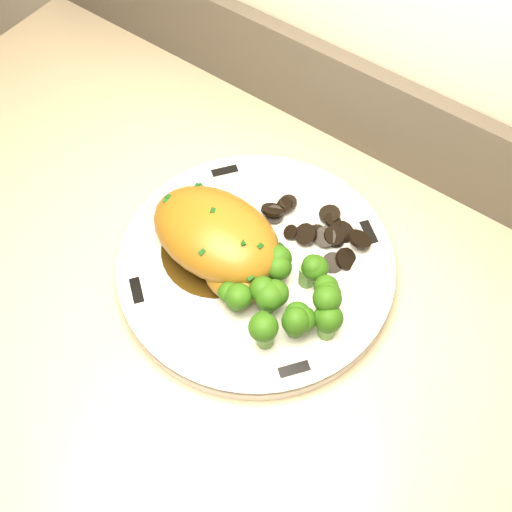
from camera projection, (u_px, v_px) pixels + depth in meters
The scene contains 9 objects.
plate at pixel (256, 266), 0.71m from camera, with size 0.30×0.30×0.02m, color silver.
rim_accent_0 at pixel (369, 232), 0.72m from camera, with size 0.03×0.01×0.00m, color black.
rim_accent_1 at pixel (225, 171), 0.77m from camera, with size 0.03×0.01×0.00m, color black.
rim_accent_2 at pixel (137, 290), 0.68m from camera, with size 0.03×0.01×0.00m, color black.
rim_accent_3 at pixel (294, 369), 0.63m from camera, with size 0.03×0.01×0.00m, color black.
gravy_pool at pixel (217, 249), 0.71m from camera, with size 0.12×0.12×0.00m, color #322209.
chicken_breast at pixel (218, 239), 0.68m from camera, with size 0.16×0.11×0.06m.
mushroom_pile at pixel (312, 227), 0.72m from camera, with size 0.10×0.08×0.03m.
broccoli_florets at pixel (287, 300), 0.65m from camera, with size 0.12×0.11×0.04m.
Camera 1 is at (-0.37, 1.46, 1.54)m, focal length 45.00 mm.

